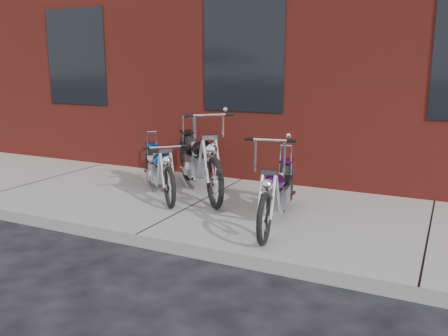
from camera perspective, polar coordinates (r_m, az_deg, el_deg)
The scene contains 5 objects.
ground at distance 5.59m, azimuth -10.51°, elevation -9.32°, with size 120.00×120.00×0.00m, color black.
sidewalk at distance 6.76m, azimuth -2.97°, elevation -4.65°, with size 22.00×3.00×0.15m, color #999999.
chopper_purple at distance 5.76m, azimuth 6.43°, elevation -3.18°, with size 0.54×1.98×1.12m.
chopper_blue at distance 7.09m, azimuth -7.79°, elevation -0.32°, with size 1.46×1.50×0.87m.
chopper_third at distance 7.18m, azimuth -3.05°, elevation 0.64°, with size 1.75×1.90×1.25m.
Camera 1 is at (3.14, -4.15, 2.03)m, focal length 38.00 mm.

